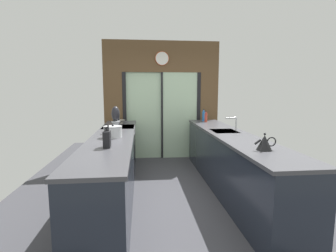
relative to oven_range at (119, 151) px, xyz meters
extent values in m
cube|color=#38383D|center=(0.91, -0.65, -0.47)|extent=(5.04, 7.60, 0.02)
cube|color=brown|center=(0.91, 1.15, 1.89)|extent=(2.64, 0.08, 0.70)
cube|color=#B2D1AD|center=(0.49, 1.17, 0.54)|extent=(0.80, 0.02, 2.00)
cube|color=#B2D1AD|center=(1.33, 1.13, 0.54)|extent=(0.80, 0.02, 2.00)
cube|color=black|center=(0.05, 1.15, 0.54)|extent=(0.08, 0.10, 2.00)
cube|color=black|center=(1.77, 1.15, 0.54)|extent=(0.08, 0.10, 2.00)
cube|color=black|center=(0.91, 1.15, 0.54)|extent=(0.04, 0.10, 2.00)
cube|color=brown|center=(-0.20, 1.15, 0.54)|extent=(0.42, 0.08, 2.00)
cube|color=brown|center=(2.02, 1.15, 0.54)|extent=(0.42, 0.08, 2.00)
cylinder|color=white|center=(0.91, 1.09, 1.84)|extent=(0.29, 0.03, 0.29)
torus|color=#DB4C23|center=(0.91, 1.09, 1.84)|extent=(0.31, 0.02, 0.31)
cube|color=#1E232D|center=(0.00, -1.57, -0.02)|extent=(0.58, 2.55, 0.88)
cube|color=#1E232D|center=(0.00, 0.63, -0.02)|extent=(0.58, 0.65, 0.88)
cube|color=#3D3D42|center=(0.00, -0.95, 0.44)|extent=(0.62, 3.80, 0.04)
cube|color=#1E232D|center=(1.82, -0.95, -0.02)|extent=(0.58, 3.80, 0.88)
cube|color=#3D3D42|center=(1.82, -0.95, 0.44)|extent=(0.62, 3.80, 0.04)
cube|color=#B7BABC|center=(1.80, -0.70, 0.44)|extent=(0.40, 0.48, 0.05)
cylinder|color=#B7BABC|center=(2.00, -0.70, 0.58)|extent=(0.02, 0.02, 0.23)
cylinder|color=#B7BABC|center=(1.91, -0.70, 0.68)|extent=(0.18, 0.02, 0.02)
cube|color=black|center=(0.00, 0.00, -0.02)|extent=(0.58, 0.60, 0.88)
cube|color=black|center=(0.29, 0.00, 0.02)|extent=(0.01, 0.48, 0.28)
cube|color=black|center=(0.00, 0.00, 0.45)|extent=(0.58, 0.60, 0.03)
cylinder|color=#B7BABC|center=(0.30, -0.18, 0.34)|extent=(0.02, 0.04, 0.04)
cylinder|color=#B7BABC|center=(0.30, 0.00, 0.34)|extent=(0.02, 0.04, 0.04)
cylinder|color=#B7BABC|center=(0.30, 0.18, 0.34)|extent=(0.02, 0.04, 0.04)
cylinder|color=gray|center=(0.02, 0.48, 0.47)|extent=(0.08, 0.08, 0.01)
cone|color=gray|center=(0.02, 0.48, 0.50)|extent=(0.17, 0.17, 0.06)
cube|color=black|center=(0.02, -1.77, 0.56)|extent=(0.08, 0.14, 0.19)
cylinder|color=black|center=(0.00, -1.77, 0.68)|extent=(0.02, 0.02, 0.06)
cylinder|color=black|center=(0.02, -1.77, 0.68)|extent=(0.02, 0.02, 0.06)
cylinder|color=black|center=(0.04, -1.77, 0.69)|extent=(0.02, 0.02, 0.09)
cube|color=black|center=(0.02, -0.66, 0.50)|extent=(0.17, 0.26, 0.08)
cube|color=black|center=(0.02, -0.56, 0.64)|extent=(0.10, 0.08, 0.20)
ellipsoid|color=black|center=(0.02, -0.67, 0.76)|extent=(0.13, 0.12, 0.24)
cone|color=#B7BABC|center=(0.02, -0.69, 0.58)|extent=(0.15, 0.15, 0.13)
cylinder|color=#B7BABC|center=(0.02, -1.12, 0.54)|extent=(0.26, 0.26, 0.15)
cylinder|color=#B7BABC|center=(0.02, -1.12, 0.62)|extent=(0.26, 0.26, 0.01)
sphere|color=black|center=(0.02, -1.12, 0.64)|extent=(0.03, 0.03, 0.03)
cone|color=black|center=(1.80, -2.10, 0.55)|extent=(0.18, 0.18, 0.17)
sphere|color=black|center=(1.80, -2.10, 0.65)|extent=(0.03, 0.03, 0.03)
cylinder|color=black|center=(1.72, -2.10, 0.56)|extent=(0.08, 0.02, 0.07)
torus|color=black|center=(1.88, -2.10, 0.56)|extent=(0.11, 0.01, 0.11)
cylinder|color=#B23D2D|center=(1.80, 0.52, 0.56)|extent=(0.06, 0.06, 0.19)
cylinder|color=#B23D2D|center=(1.80, 0.52, 0.67)|extent=(0.03, 0.03, 0.04)
cylinder|color=black|center=(1.80, 0.52, 0.70)|extent=(0.03, 0.03, 0.01)
cylinder|color=#286BB7|center=(1.80, 0.74, 0.57)|extent=(0.06, 0.06, 0.21)
cylinder|color=#286BB7|center=(1.80, 0.74, 0.69)|extent=(0.03, 0.03, 0.04)
cylinder|color=black|center=(1.80, 0.74, 0.72)|extent=(0.04, 0.04, 0.01)
camera|label=1|loc=(0.42, -4.81, 1.13)|focal=27.50mm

